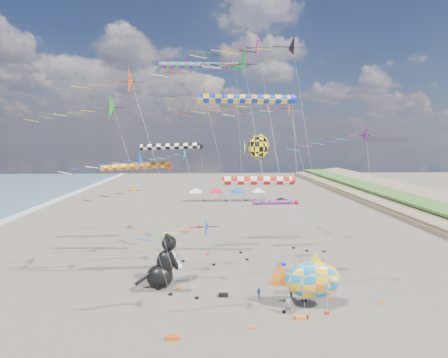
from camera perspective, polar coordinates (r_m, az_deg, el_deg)
name	(u,v)px	position (r m, az deg, el deg)	size (l,w,h in m)	color
ground	(250,353)	(27.23, 4.26, -26.45)	(260.00, 260.00, 0.00)	brown
delta_kite_0	(126,163)	(34.34, -15.67, 2.49)	(10.78, 1.90, 13.87)	#0947BC
delta_kite_1	(212,231)	(26.72, -2.00, -8.55)	(8.16, 1.79, 9.12)	#074AB7
delta_kite_2	(351,140)	(31.68, 19.96, 6.02)	(8.54, 1.59, 16.00)	#66208D
delta_kite_3	(183,156)	(43.74, -6.79, 3.76)	(8.37, 1.99, 14.07)	#2086D2
delta_kite_4	(125,195)	(41.90, -15.89, -2.46)	(9.79, 1.84, 9.73)	#F7B114
delta_kite_5	(264,50)	(47.64, 6.51, 20.23)	(14.55, 3.34, 28.01)	#D90C7A
delta_kite_6	(260,106)	(34.21, 5.85, 11.77)	(10.93, 2.14, 19.37)	red
delta_kite_7	(283,46)	(41.13, 9.61, 20.65)	(15.30, 2.58, 26.51)	black
delta_kite_8	(208,97)	(44.37, -2.71, 13.25)	(11.95, 2.46, 21.54)	#FFA522
delta_kite_9	(288,109)	(45.26, 10.35, 11.17)	(14.02, 2.63, 20.16)	#E45717
delta_kite_10	(130,82)	(32.27, -15.06, 15.00)	(14.16, 2.56, 21.25)	#E64014
delta_kite_11	(119,110)	(33.12, -16.79, 10.68)	(10.70, 2.28, 18.80)	#1D9018
delta_kite_12	(242,65)	(28.89, 2.99, 18.08)	(11.48, 2.47, 22.12)	#15931D
windsock_0	(202,67)	(42.22, -3.68, 17.84)	(10.40, 0.84, 23.63)	#1B943F
windsock_1	(174,147)	(40.01, -8.21, 5.17)	(8.42, 0.72, 14.37)	black
windsock_2	(277,203)	(46.10, 8.69, -3.85)	(7.51, 0.63, 6.96)	red
windsock_3	(250,100)	(30.53, 4.28, 12.76)	(9.81, 0.80, 18.62)	#162BE3
windsock_4	(261,182)	(27.73, 6.13, -0.41)	(7.17, 0.73, 11.93)	red
windsock_5	(138,167)	(42.15, -13.82, 1.96)	(9.64, 0.74, 12.04)	#E24E13
angelfish_kite	(257,148)	(37.12, 5.42, 5.09)	(3.74, 3.02, 15.34)	yellow
cat_inflatable	(163,260)	(36.53, -10.00, -12.88)	(4.06, 2.03, 5.49)	black
fish_inflatable	(312,280)	(32.51, 14.18, -15.68)	(6.68, 2.92, 5.16)	#147BCC
person_adult	(289,305)	(31.85, 10.51, -19.52)	(0.65, 0.43, 1.78)	gray
child_green	(291,296)	(34.28, 10.93, -18.29)	(0.48, 0.38, 1.00)	#248633
child_blue	(259,293)	(34.52, 5.70, -18.00)	(0.60, 0.25, 1.02)	#2830A5
kite_bag_0	(301,318)	(31.66, 12.44, -21.23)	(0.90, 0.44, 0.30)	orange
kite_bag_1	(173,338)	(28.69, -8.34, -24.29)	(0.90, 0.44, 0.30)	#D7410F
kite_bag_2	(282,264)	(42.93, 9.40, -13.56)	(0.90, 0.44, 0.30)	#1419C8
kite_bag_3	(223,295)	(34.78, -0.14, -18.42)	(0.90, 0.44, 0.30)	black
tent_row	(227,188)	(83.61, 0.49, -1.53)	(19.20, 4.20, 3.80)	white
parked_car	(283,200)	(83.76, 9.55, -3.40)	(1.32, 3.29, 1.12)	#26262D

